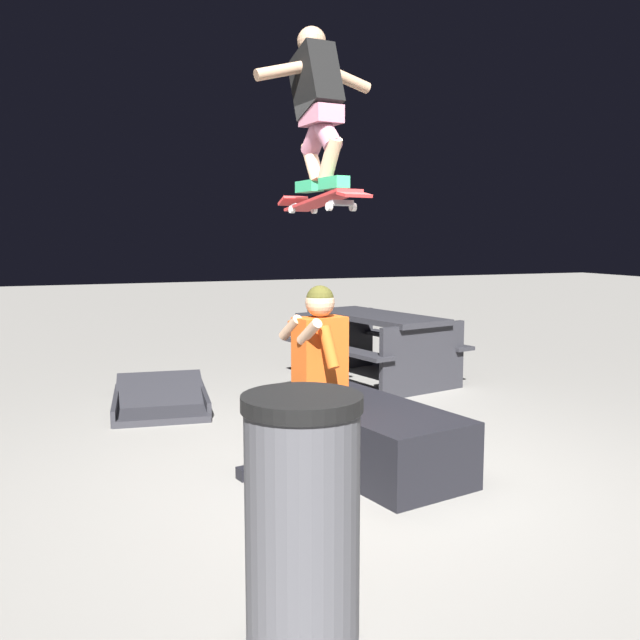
# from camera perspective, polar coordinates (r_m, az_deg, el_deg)

# --- Properties ---
(ground_plane) EXTENTS (40.00, 40.00, 0.00)m
(ground_plane) POSITION_cam_1_polar(r_m,az_deg,el_deg) (4.70, 3.32, -12.95)
(ground_plane) COLOR gray
(ledge_box_main) EXTENTS (1.66, 1.00, 0.44)m
(ledge_box_main) POSITION_cam_1_polar(r_m,az_deg,el_deg) (4.85, 3.84, -9.58)
(ledge_box_main) COLOR black
(ledge_box_main) RESTS_ON ground
(person_sitting_on_ledge) EXTENTS (0.59, 0.78, 1.28)m
(person_sitting_on_ledge) POSITION_cam_1_polar(r_m,az_deg,el_deg) (4.61, -1.08, -4.30)
(person_sitting_on_ledge) COLOR #2D3856
(person_sitting_on_ledge) RESTS_ON ground
(skateboard) EXTENTS (1.04, 0.32, 0.14)m
(skateboard) POSITION_cam_1_polar(r_m,az_deg,el_deg) (4.78, 0.09, 9.87)
(skateboard) COLOR #B72D2D
(skater_airborne) EXTENTS (0.63, 0.89, 1.12)m
(skater_airborne) POSITION_cam_1_polar(r_m,az_deg,el_deg) (4.91, -0.23, 17.87)
(skater_airborne) COLOR #2D9E66
(kicker_ramp) EXTENTS (1.35, 0.99, 0.31)m
(kicker_ramp) POSITION_cam_1_polar(r_m,az_deg,el_deg) (6.62, -13.14, -6.73)
(kicker_ramp) COLOR #28282D
(kicker_ramp) RESTS_ON ground
(picnic_table_back) EXTENTS (1.96, 1.69, 0.75)m
(picnic_table_back) POSITION_cam_1_polar(r_m,az_deg,el_deg) (7.59, 4.67, -1.38)
(picnic_table_back) COLOR #28282D
(picnic_table_back) RESTS_ON ground
(trash_bin) EXTENTS (0.48, 0.48, 0.99)m
(trash_bin) POSITION_cam_1_polar(r_m,az_deg,el_deg) (2.81, -1.49, -16.14)
(trash_bin) COLOR #47474C
(trash_bin) RESTS_ON ground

